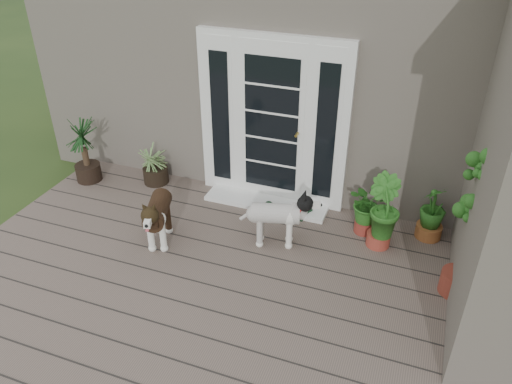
% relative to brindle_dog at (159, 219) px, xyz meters
% --- Properties ---
extents(deck, '(6.20, 4.60, 0.12)m').
position_rel_brindle_dog_xyz_m(deck, '(1.09, -0.82, -0.38)').
color(deck, '#6B5B4C').
rests_on(deck, ground).
extents(house_main, '(7.40, 4.00, 3.10)m').
position_rel_brindle_dog_xyz_m(house_main, '(1.09, 3.43, 1.11)').
color(house_main, '#665E54').
rests_on(house_main, ground).
extents(door_unit, '(1.90, 0.14, 2.15)m').
position_rel_brindle_dog_xyz_m(door_unit, '(0.89, 1.38, 0.76)').
color(door_unit, white).
rests_on(door_unit, deck).
extents(door_step, '(1.60, 0.40, 0.05)m').
position_rel_brindle_dog_xyz_m(door_step, '(0.89, 1.18, -0.29)').
color(door_step, white).
rests_on(door_step, deck).
extents(brindle_dog, '(0.56, 0.83, 0.64)m').
position_rel_brindle_dog_xyz_m(brindle_dog, '(0.00, 0.00, 0.00)').
color(brindle_dog, '#3A2415').
rests_on(brindle_dog, deck).
extents(white_dog, '(0.79, 0.50, 0.61)m').
position_rel_brindle_dog_xyz_m(white_dog, '(1.26, 0.42, -0.01)').
color(white_dog, white).
rests_on(white_dog, deck).
extents(spider_plant, '(0.65, 0.65, 0.61)m').
position_rel_brindle_dog_xyz_m(spider_plant, '(-0.74, 1.18, -0.01)').
color(spider_plant, '#89A465').
rests_on(spider_plant, deck).
extents(yucca, '(0.85, 0.85, 0.95)m').
position_rel_brindle_dog_xyz_m(yucca, '(-1.66, 0.91, 0.16)').
color(yucca, black).
rests_on(yucca, deck).
extents(herb_a, '(0.64, 0.64, 0.58)m').
position_rel_brindle_dog_xyz_m(herb_a, '(2.19, 1.02, -0.03)').
color(herb_a, '#165018').
rests_on(herb_a, deck).
extents(herb_b, '(0.63, 0.63, 0.67)m').
position_rel_brindle_dog_xyz_m(herb_b, '(2.39, 0.81, 0.02)').
color(herb_b, '#1C4C15').
rests_on(herb_b, deck).
extents(herb_c, '(0.48, 0.48, 0.54)m').
position_rel_brindle_dog_xyz_m(herb_c, '(2.92, 1.18, -0.05)').
color(herb_c, '#185519').
rests_on(herb_c, deck).
extents(sapling, '(0.57, 0.57, 1.75)m').
position_rel_brindle_dog_xyz_m(sapling, '(3.25, 0.29, 0.55)').
color(sapling, '#255C1A').
rests_on(sapling, deck).
extents(clog_left, '(0.14, 0.27, 0.08)m').
position_rel_brindle_dog_xyz_m(clog_left, '(0.96, 1.03, -0.28)').
color(clog_left, black).
rests_on(clog_left, deck).
extents(clog_right, '(0.22, 0.32, 0.09)m').
position_rel_brindle_dog_xyz_m(clog_right, '(1.43, 1.08, -0.27)').
color(clog_right, black).
rests_on(clog_right, deck).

